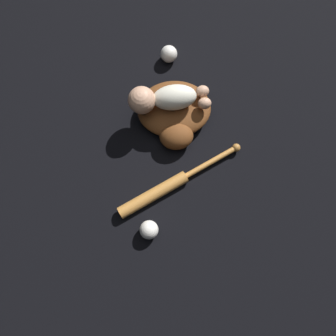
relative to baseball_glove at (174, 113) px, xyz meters
The scene contains 6 objects.
ground_plane 0.09m from the baseball_glove, 121.81° to the right, with size 6.00×6.00×0.00m, color black.
baseball_glove is the anchor object (origin of this frame).
baby_figure 0.11m from the baseball_glove, ahead, with size 0.34×0.20×0.11m.
baseball_bat 0.32m from the baseball_glove, 95.62° to the left, with size 0.44×0.41×0.05m.
baseball 0.50m from the baseball_glove, 90.69° to the left, with size 0.07×0.07×0.07m.
baseball_spare 0.30m from the baseball_glove, 73.35° to the right, with size 0.08×0.08×0.08m.
Camera 1 is at (-0.07, 0.69, 1.31)m, focal length 35.00 mm.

